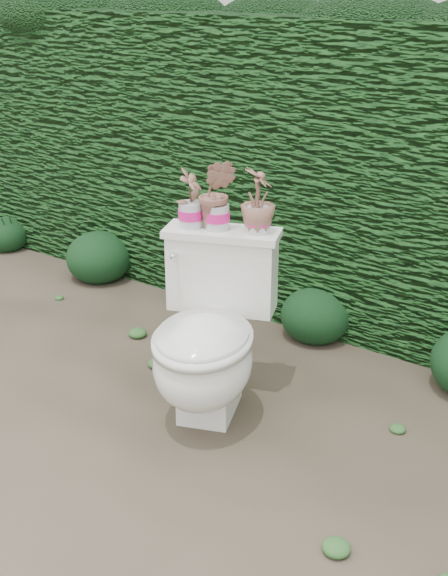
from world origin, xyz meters
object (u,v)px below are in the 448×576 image
Objects in this scene: toilet at (208,341)px; potted_plant_left at (191,200)px; potted_plant_right at (258,203)px; potted_plant_center at (217,196)px.

toilet is 3.27× the size of potted_plant_left.
toilet is at bearing 129.48° from potted_plant_right.
potted_plant_left is 0.93× the size of potted_plant_right.
potted_plant_center reaches higher than potted_plant_left.
potted_plant_right is at bearing 57.10° from toilet.
potted_plant_left is 0.83× the size of potted_plant_center.
toilet is 2.71× the size of potted_plant_center.
potted_plant_left is (-0.22, 0.17, 0.54)m from toilet.
potted_plant_left is 0.12m from potted_plant_center.
potted_plant_center is at bearing -79.64° from potted_plant_left.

